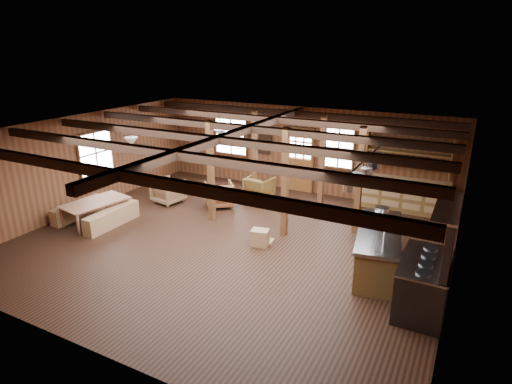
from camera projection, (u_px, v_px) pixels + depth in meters
room at (230, 189)px, 10.23m from camera, size 10.04×9.04×2.84m
ceiling_joists at (233, 134)px, 9.95m from camera, size 9.80×8.82×0.18m
timber_posts at (285, 170)px, 11.74m from camera, size 3.95×2.35×2.80m
back_door at (299, 165)px, 14.13m from camera, size 1.02×0.08×2.15m
window_back_left at (231, 136)px, 15.03m from camera, size 1.32×0.06×1.32m
window_back_right at (339, 148)px, 13.33m from camera, size 1.02×0.06×1.32m
window_left at (95, 153)px, 12.74m from camera, size 0.14×1.24×1.32m
notice_boards at (259, 138)px, 14.54m from camera, size 1.08×0.03×0.90m
back_counter at (403, 191)px, 12.53m from camera, size 2.55×0.60×2.45m
pendant_lamps at (178, 137)px, 11.77m from camera, size 1.86×2.36×0.66m
pot_rack at (370, 167)px, 8.73m from camera, size 0.38×3.00×0.45m
kitchen_island at (378, 250)px, 9.22m from camera, size 1.29×2.61×1.20m
step_stool at (260, 238)px, 10.41m from camera, size 0.52×0.42×0.42m
commercial_range at (427, 277)px, 7.76m from camera, size 0.87×1.69×2.08m
dining_table at (97, 212)px, 11.75m from camera, size 1.26×1.87×0.60m
bench_wall at (78, 210)px, 12.10m from camera, size 0.31×1.65×0.45m
bench_aisle at (112, 218)px, 11.53m from camera, size 0.33×1.75×0.48m
armchair_a at (219, 195)px, 12.91m from camera, size 1.14×1.15×0.75m
armchair_b at (259, 188)px, 13.59m from camera, size 0.84×0.86×0.71m
armchair_c at (168, 191)px, 13.23m from camera, size 0.95×0.97×0.76m
counter_pot at (382, 211)px, 9.83m from camera, size 0.32×0.32×0.19m
bowl at (380, 220)px, 9.52m from camera, size 0.29×0.29×0.06m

